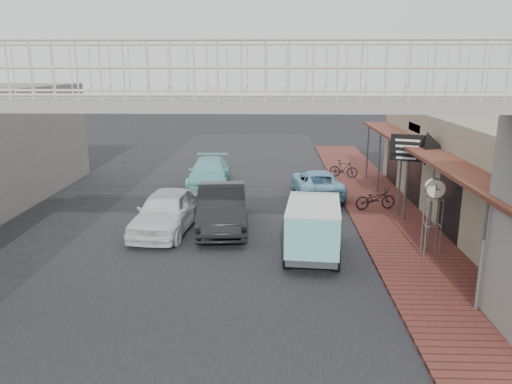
# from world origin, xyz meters

# --- Properties ---
(ground) EXTENTS (120.00, 120.00, 0.00)m
(ground) POSITION_xyz_m (0.00, 0.00, 0.00)
(ground) COLOR black
(ground) RESTS_ON ground
(road_strip) EXTENTS (10.00, 60.00, 0.01)m
(road_strip) POSITION_xyz_m (0.00, 0.00, 0.01)
(road_strip) COLOR black
(road_strip) RESTS_ON ground
(sidewalk) EXTENTS (3.00, 40.00, 0.10)m
(sidewalk) POSITION_xyz_m (6.50, 3.00, 0.05)
(sidewalk) COLOR brown
(sidewalk) RESTS_ON ground
(footbridge) EXTENTS (16.40, 2.40, 6.34)m
(footbridge) POSITION_xyz_m (0.00, -4.00, 3.18)
(footbridge) COLOR gray
(footbridge) RESTS_ON ground
(white_hatchback) EXTENTS (2.24, 4.66, 1.53)m
(white_hatchback) POSITION_xyz_m (-1.96, 2.90, 0.77)
(white_hatchback) COLOR white
(white_hatchback) RESTS_ON ground
(dark_sedan) EXTENTS (2.16, 5.02, 1.61)m
(dark_sedan) POSITION_xyz_m (0.01, 3.35, 0.80)
(dark_sedan) COLOR black
(dark_sedan) RESTS_ON ground
(angkot_curb) EXTENTS (2.34, 4.55, 1.23)m
(angkot_curb) POSITION_xyz_m (3.95, 8.31, 0.61)
(angkot_curb) COLOR #7EBDDC
(angkot_curb) RESTS_ON ground
(angkot_far) EXTENTS (2.12, 4.84, 1.38)m
(angkot_far) POSITION_xyz_m (-1.31, 10.02, 0.69)
(angkot_far) COLOR #77CACF
(angkot_far) RESTS_ON ground
(angkot_van) EXTENTS (1.97, 3.76, 1.78)m
(angkot_van) POSITION_xyz_m (3.18, 0.67, 1.13)
(angkot_van) COLOR black
(angkot_van) RESTS_ON ground
(motorcycle_near) EXTENTS (1.80, 0.95, 0.90)m
(motorcycle_near) POSITION_xyz_m (6.15, 5.79, 0.55)
(motorcycle_near) COLOR black
(motorcycle_near) RESTS_ON sidewalk
(motorcycle_far) EXTENTS (1.58, 0.95, 0.92)m
(motorcycle_far) POSITION_xyz_m (5.67, 11.95, 0.56)
(motorcycle_far) COLOR black
(motorcycle_far) RESTS_ON sidewalk
(street_clock) EXTENTS (0.62, 0.51, 2.49)m
(street_clock) POSITION_xyz_m (6.81, 0.47, 2.17)
(street_clock) COLOR #59595B
(street_clock) RESTS_ON sidewalk
(arrow_sign) EXTENTS (2.07, 1.40, 3.42)m
(arrow_sign) POSITION_xyz_m (7.77, 4.07, 2.86)
(arrow_sign) COLOR #59595B
(arrow_sign) RESTS_ON sidewalk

